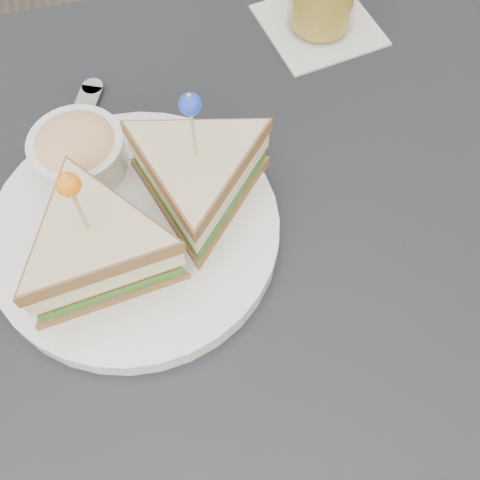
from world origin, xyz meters
The scene contains 4 objects.
ground_plane centered at (0.00, 0.00, 0.00)m, with size 3.50×3.50×0.00m, color #3F3833.
table centered at (0.00, 0.00, 0.67)m, with size 0.80×0.80×0.75m.
plate_meal centered at (-0.07, 0.07, 0.79)m, with size 0.35×0.35×0.16m.
cutlery_knife centered at (-0.14, 0.15, 0.75)m, with size 0.11×0.22×0.01m.
Camera 1 is at (-0.05, -0.23, 1.24)m, focal length 45.00 mm.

